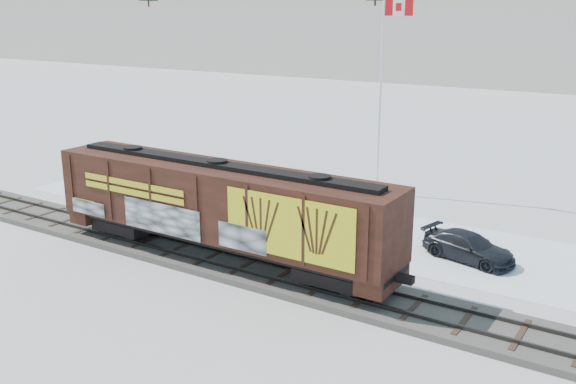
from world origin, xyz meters
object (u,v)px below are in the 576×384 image
Objects in this scene: car_silver at (296,219)px; car_dark at (469,247)px; hopper_railcar at (219,204)px; flagpole at (381,123)px; car_white at (296,207)px.

car_silver is 8.95m from car_dark.
flagpole reaches higher than hopper_railcar.
hopper_railcar is at bearing 138.56° from car_dark.
hopper_railcar is 7.82m from car_white.
flagpole is at bearing 85.71° from hopper_railcar.
car_silver is at bearing -141.70° from car_white.
car_white is at bearing -102.67° from flagpole.
hopper_railcar is at bearing -94.29° from flagpole.
hopper_railcar is at bearing 152.37° from car_silver.
hopper_railcar is 3.91× the size of car_dark.
hopper_railcar reaches higher than car_silver.
hopper_railcar is 11.83m from car_dark.
car_silver reaches higher than car_dark.
car_silver is 0.97× the size of car_dark.
flagpole is 2.74× the size of car_dark.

